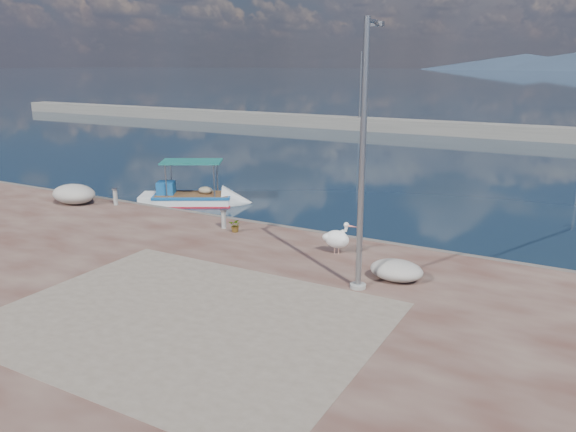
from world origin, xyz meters
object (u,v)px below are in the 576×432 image
(boat_left, at_px, (192,200))
(lamp_post, at_px, (362,168))
(pelican, at_px, (337,239))
(bollard_near, at_px, (224,218))

(boat_left, height_order, lamp_post, lamp_post)
(pelican, distance_m, bollard_near, 4.88)
(pelican, bearing_deg, lamp_post, -68.24)
(pelican, xyz_separation_m, bollard_near, (-4.84, 0.58, -0.12))
(boat_left, relative_size, lamp_post, 0.73)
(lamp_post, distance_m, bollard_near, 7.69)
(lamp_post, bearing_deg, boat_left, 148.53)
(boat_left, bearing_deg, lamp_post, -60.95)
(pelican, distance_m, lamp_post, 3.98)
(boat_left, distance_m, pelican, 10.53)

